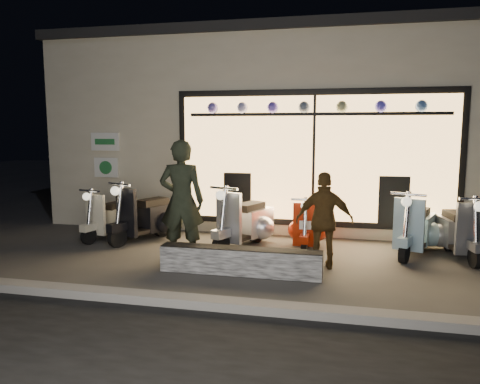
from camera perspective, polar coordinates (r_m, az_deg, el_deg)
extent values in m
plane|color=#383533|center=(7.59, 1.62, -8.57)|extent=(40.00, 40.00, 0.00)
cube|color=slate|center=(5.73, -2.36, -13.51)|extent=(40.00, 0.25, 0.12)
cube|color=beige|center=(12.23, 6.22, 7.12)|extent=(10.00, 6.00, 4.00)
cube|color=black|center=(12.38, 6.37, 16.88)|extent=(10.20, 6.20, 0.20)
cube|color=black|center=(9.17, 8.99, 4.03)|extent=(5.45, 0.06, 2.65)
cube|color=#FFBF6B|center=(9.13, 8.98, 4.01)|extent=(5.20, 0.04, 2.40)
cube|color=black|center=(9.07, 9.08, 9.36)|extent=(4.90, 0.06, 0.06)
cube|color=white|center=(10.39, -16.10, 5.92)|extent=(0.65, 0.04, 0.38)
cube|color=white|center=(10.42, -15.99, 2.90)|extent=(0.55, 0.04, 0.42)
cube|color=black|center=(6.94, 0.04, -8.43)|extent=(2.39, 0.28, 0.40)
cylinder|color=black|center=(7.99, -2.32, -6.37)|extent=(0.24, 0.38, 0.37)
cylinder|color=black|center=(8.84, 1.98, -4.97)|extent=(0.26, 0.39, 0.37)
cube|color=silver|center=(8.07, -1.35, -3.16)|extent=(0.49, 0.26, 0.89)
cube|color=silver|center=(8.71, 1.59, -3.65)|extent=(0.71, 0.87, 0.50)
cube|color=black|center=(8.56, 1.20, -1.78)|extent=(0.51, 0.67, 0.13)
sphere|color=#FFF2CC|center=(7.81, -2.41, -0.39)|extent=(0.21, 0.21, 0.16)
cylinder|color=black|center=(7.92, 7.84, -6.77)|extent=(0.09, 0.31, 0.31)
cylinder|color=black|center=(8.81, 8.31, -5.29)|extent=(0.11, 0.31, 0.31)
cube|color=#B1260B|center=(8.03, 7.99, -3.96)|extent=(0.42, 0.07, 0.75)
cube|color=#B1260B|center=(8.68, 8.29, -4.19)|extent=(0.39, 0.64, 0.42)
cube|color=black|center=(8.54, 8.28, -2.63)|extent=(0.26, 0.51, 0.11)
sphere|color=#FFF2CC|center=(7.76, 7.93, -1.68)|extent=(0.14, 0.14, 0.14)
cylinder|color=black|center=(8.75, -14.74, -5.36)|extent=(0.25, 0.38, 0.37)
cylinder|color=black|center=(9.44, -9.55, -4.25)|extent=(0.27, 0.39, 0.37)
cube|color=black|center=(8.80, -13.67, -2.43)|extent=(0.49, 0.27, 0.89)
cube|color=black|center=(9.32, -10.06, -2.99)|extent=(0.73, 0.88, 0.50)
cube|color=black|center=(9.20, -10.60, -1.22)|extent=(0.53, 0.68, 0.13)
sphere|color=#FFF2CC|center=(8.59, -14.99, 0.13)|extent=(0.22, 0.22, 0.16)
cylinder|color=black|center=(9.11, -17.97, -5.11)|extent=(0.17, 0.34, 0.32)
cylinder|color=black|center=(9.79, -14.05, -4.09)|extent=(0.19, 0.34, 0.32)
cube|color=beige|center=(9.18, -17.19, -2.64)|extent=(0.44, 0.17, 0.78)
cube|color=beige|center=(9.68, -14.45, -3.03)|extent=(0.55, 0.74, 0.44)
cube|color=black|center=(9.56, -14.88, -1.57)|extent=(0.39, 0.58, 0.11)
sphere|color=#FFF2CC|center=(8.98, -18.21, -0.53)|extent=(0.17, 0.17, 0.14)
cylinder|color=black|center=(7.93, 19.38, -6.96)|extent=(0.22, 0.37, 0.36)
cylinder|color=black|center=(8.93, 21.00, -5.40)|extent=(0.24, 0.38, 0.36)
cube|color=#85AABD|center=(8.05, 19.89, -3.77)|extent=(0.48, 0.24, 0.86)
cube|color=#85AABD|center=(8.78, 20.92, -4.14)|extent=(0.67, 0.84, 0.48)
cube|color=black|center=(8.63, 20.87, -2.36)|extent=(0.48, 0.65, 0.13)
sphere|color=#FFF2CC|center=(7.76, 19.63, -1.11)|extent=(0.20, 0.20, 0.16)
cylinder|color=black|center=(8.08, 26.77, -7.13)|extent=(0.16, 0.36, 0.35)
cylinder|color=black|center=(8.99, 24.22, -5.52)|extent=(0.18, 0.36, 0.35)
cube|color=#56585E|center=(8.18, 26.35, -4.07)|extent=(0.47, 0.15, 0.83)
cube|color=#56585E|center=(8.86, 24.53, -4.32)|extent=(0.54, 0.77, 0.47)
cube|color=black|center=(8.71, 24.88, -2.62)|extent=(0.37, 0.61, 0.12)
sphere|color=#FFF2CC|center=(7.91, 27.15, -1.58)|extent=(0.18, 0.18, 0.15)
imported|color=black|center=(7.56, -7.12, -1.07)|extent=(0.77, 0.56, 1.96)
imported|color=brown|center=(7.24, 10.26, -3.45)|extent=(0.90, 0.43, 1.48)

